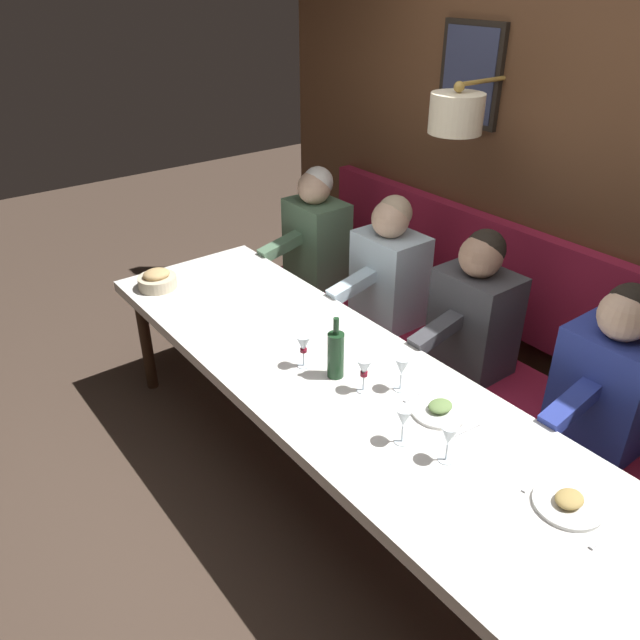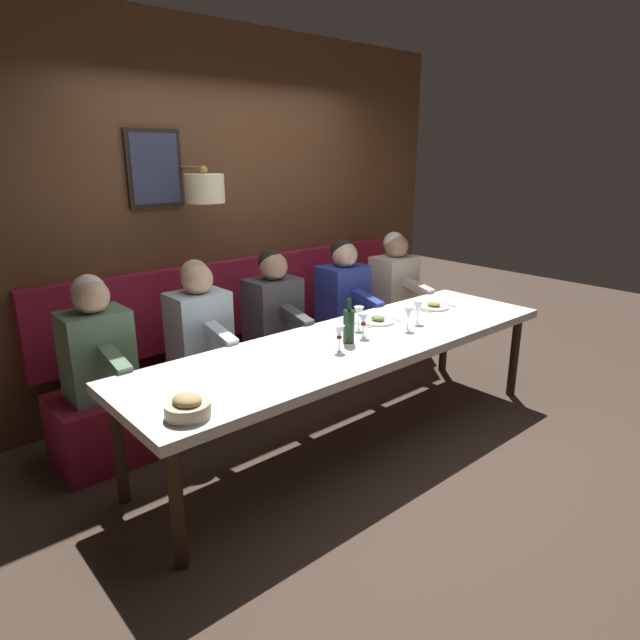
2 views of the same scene
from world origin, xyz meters
TOP-DOWN VIEW (x-y plane):
  - ground_plane at (0.00, 0.00)m, footprint 12.00×12.00m
  - dining_table at (0.00, 0.00)m, footprint 0.90×3.23m
  - banquette_bench at (0.89, 0.00)m, footprint 0.52×3.43m
  - back_wall_panel at (1.46, 0.01)m, footprint 0.59×4.63m
  - diner_near at (0.88, -0.74)m, footprint 0.60×0.40m
  - diner_middle at (0.88, 0.02)m, footprint 0.60×0.40m
  - diner_far at (0.88, 0.67)m, footprint 0.60×0.40m
  - diner_farthest at (0.88, 1.39)m, footprint 0.60×0.40m
  - place_setting_0 at (0.17, -0.41)m, footprint 0.24×0.32m
  - place_setting_1 at (0.13, -1.04)m, footprint 0.24×0.32m
  - wine_glass_0 at (0.01, -0.10)m, footprint 0.07×0.07m
  - wine_glass_1 at (-0.09, -0.45)m, footprint 0.07×0.07m
  - wine_glass_2 at (-0.08, 0.21)m, footprint 0.07×0.07m
  - wine_glass_3 at (-0.03, -0.62)m, footprint 0.07×0.07m
  - wine_glass_4 at (0.15, -0.19)m, footprint 0.07×0.07m
  - wine_bottle at (-0.01, 0.06)m, footprint 0.08×0.08m
  - bread_bowl at (-0.27, 1.38)m, footprint 0.22×0.22m

SIDE VIEW (x-z plane):
  - ground_plane at x=0.00m, z-range 0.00..0.00m
  - banquette_bench at x=0.89m, z-range 0.00..0.45m
  - dining_table at x=0.00m, z-range 0.31..1.05m
  - place_setting_0 at x=0.17m, z-range 0.73..0.78m
  - place_setting_1 at x=0.13m, z-range 0.73..0.78m
  - bread_bowl at x=-0.27m, z-range 0.73..0.85m
  - diner_near at x=0.88m, z-range 0.42..1.21m
  - diner_middle at x=0.88m, z-range 0.42..1.21m
  - diner_far at x=0.88m, z-range 0.42..1.21m
  - diner_farthest at x=0.88m, z-range 0.42..1.21m
  - wine_glass_0 at x=0.01m, z-range 0.77..0.94m
  - wine_glass_2 at x=-0.08m, z-range 0.77..0.94m
  - wine_bottle at x=-0.01m, z-range 0.71..1.01m
  - wine_glass_1 at x=-0.09m, z-range 0.77..0.94m
  - wine_glass_3 at x=-0.03m, z-range 0.77..0.94m
  - wine_glass_4 at x=0.15m, z-range 0.77..0.94m
  - back_wall_panel at x=1.46m, z-range -0.09..2.81m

